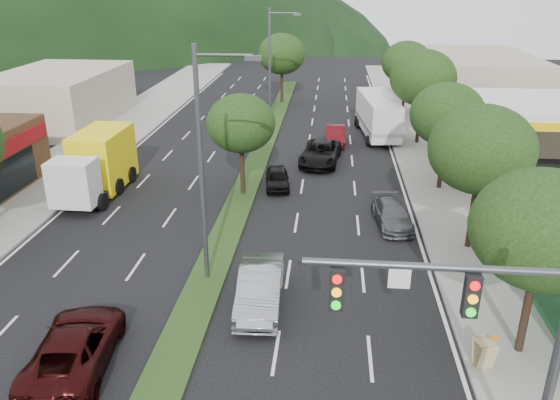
# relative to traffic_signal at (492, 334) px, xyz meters

# --- Properties ---
(sidewalk_right) EXTENTS (5.00, 90.00, 0.15)m
(sidewalk_right) POSITION_rel_traffic_signal_xyz_m (3.47, 26.54, -4.57)
(sidewalk_right) COLOR gray
(sidewalk_right) RESTS_ON ground
(sidewalk_left) EXTENTS (6.00, 90.00, 0.15)m
(sidewalk_left) POSITION_rel_traffic_signal_xyz_m (-22.03, 26.54, -4.57)
(sidewalk_left) COLOR gray
(sidewalk_left) RESTS_ON ground
(median) EXTENTS (1.60, 56.00, 0.12)m
(median) POSITION_rel_traffic_signal_xyz_m (-9.03, 29.54, -4.59)
(median) COLOR #203915
(median) RESTS_ON ground
(traffic_signal) EXTENTS (6.12, 0.40, 7.00)m
(traffic_signal) POSITION_rel_traffic_signal_xyz_m (0.00, 0.00, 0.00)
(traffic_signal) COLOR #47494C
(traffic_signal) RESTS_ON ground
(gas_canopy) EXTENTS (12.20, 8.20, 5.25)m
(gas_canopy) POSITION_rel_traffic_signal_xyz_m (9.97, 23.54, 0.00)
(gas_canopy) COLOR silver
(gas_canopy) RESTS_ON ground
(bldg_left_far) EXTENTS (9.00, 14.00, 4.60)m
(bldg_left_far) POSITION_rel_traffic_signal_xyz_m (-28.03, 35.54, -2.35)
(bldg_left_far) COLOR #C1B59A
(bldg_left_far) RESTS_ON ground
(bldg_right_far) EXTENTS (10.00, 16.00, 5.20)m
(bldg_right_far) POSITION_rel_traffic_signal_xyz_m (10.47, 45.54, -2.05)
(bldg_right_far) COLOR #C1B59A
(bldg_right_far) RESTS_ON ground
(tree_r_a) EXTENTS (4.60, 4.60, 6.63)m
(tree_r_a) POSITION_rel_traffic_signal_xyz_m (2.97, 5.54, 0.17)
(tree_r_a) COLOR black
(tree_r_a) RESTS_ON sidewalk_right
(tree_r_b) EXTENTS (4.80, 4.80, 6.94)m
(tree_r_b) POSITION_rel_traffic_signal_xyz_m (2.97, 13.54, 0.39)
(tree_r_b) COLOR black
(tree_r_b) RESTS_ON sidewalk_right
(tree_r_c) EXTENTS (4.40, 4.40, 6.48)m
(tree_r_c) POSITION_rel_traffic_signal_xyz_m (2.97, 21.54, 0.10)
(tree_r_c) COLOR black
(tree_r_c) RESTS_ON sidewalk_right
(tree_r_d) EXTENTS (5.00, 5.00, 7.17)m
(tree_r_d) POSITION_rel_traffic_signal_xyz_m (2.97, 31.54, 0.54)
(tree_r_d) COLOR black
(tree_r_d) RESTS_ON sidewalk_right
(tree_r_e) EXTENTS (4.60, 4.60, 6.71)m
(tree_r_e) POSITION_rel_traffic_signal_xyz_m (2.97, 41.54, 0.25)
(tree_r_e) COLOR black
(tree_r_e) RESTS_ON sidewalk_right
(tree_med_near) EXTENTS (4.00, 4.00, 6.02)m
(tree_med_near) POSITION_rel_traffic_signal_xyz_m (-9.03, 19.54, -0.22)
(tree_med_near) COLOR black
(tree_med_near) RESTS_ON median
(tree_med_far) EXTENTS (4.80, 4.80, 6.94)m
(tree_med_far) POSITION_rel_traffic_signal_xyz_m (-9.03, 45.54, 0.36)
(tree_med_far) COLOR black
(tree_med_far) RESTS_ON median
(streetlight_near) EXTENTS (2.60, 0.25, 10.00)m
(streetlight_near) POSITION_rel_traffic_signal_xyz_m (-8.82, 9.54, 0.94)
(streetlight_near) COLOR #47494C
(streetlight_near) RESTS_ON ground
(streetlight_mid) EXTENTS (2.60, 0.25, 10.00)m
(streetlight_mid) POSITION_rel_traffic_signal_xyz_m (-8.82, 34.54, 0.94)
(streetlight_mid) COLOR #47494C
(streetlight_mid) RESTS_ON ground
(sedan_silver) EXTENTS (1.91, 4.92, 1.60)m
(sedan_silver) POSITION_rel_traffic_signal_xyz_m (-6.46, 7.71, -3.85)
(sedan_silver) COLOR gray
(sedan_silver) RESTS_ON ground
(suv_maroon) EXTENTS (3.02, 5.54, 1.47)m
(suv_maroon) POSITION_rel_traffic_signal_xyz_m (-12.22, 3.54, -3.91)
(suv_maroon) COLOR black
(suv_maroon) RESTS_ON ground
(car_queue_a) EXTENTS (1.92, 3.76, 1.23)m
(car_queue_a) POSITION_rel_traffic_signal_xyz_m (-7.08, 20.97, -4.03)
(car_queue_a) COLOR black
(car_queue_a) RESTS_ON ground
(car_queue_b) EXTENTS (2.16, 4.36, 1.22)m
(car_queue_b) POSITION_rel_traffic_signal_xyz_m (-0.46, 15.97, -4.04)
(car_queue_b) COLOR #4E4E53
(car_queue_b) RESTS_ON ground
(car_queue_c) EXTENTS (1.50, 4.24, 1.39)m
(car_queue_c) POSITION_rel_traffic_signal_xyz_m (-3.45, 30.97, -3.95)
(car_queue_c) COLOR #500D11
(car_queue_c) RESTS_ON ground
(car_queue_d) EXTENTS (3.10, 5.69, 1.51)m
(car_queue_d) POSITION_rel_traffic_signal_xyz_m (-4.50, 25.97, -3.89)
(car_queue_d) COLOR black
(car_queue_d) RESTS_ON ground
(box_truck) EXTENTS (2.94, 7.36, 3.61)m
(box_truck) POSITION_rel_traffic_signal_xyz_m (-17.82, 19.24, -2.94)
(box_truck) COLOR silver
(box_truck) RESTS_ON ground
(motorhome) EXTENTS (3.46, 8.66, 3.24)m
(motorhome) POSITION_rel_traffic_signal_xyz_m (-0.03, 33.76, -2.92)
(motorhome) COLOR silver
(motorhome) RESTS_ON ground
(a_frame_sign) EXTENTS (0.80, 0.85, 1.37)m
(a_frame_sign) POSITION_rel_traffic_signal_xyz_m (1.47, 4.49, -3.89)
(a_frame_sign) COLOR tan
(a_frame_sign) RESTS_ON sidewalk_right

